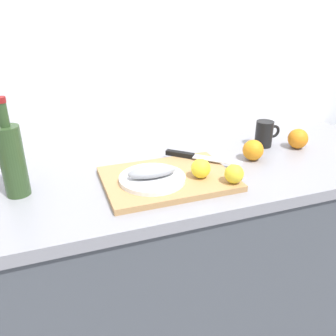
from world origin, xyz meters
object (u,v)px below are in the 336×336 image
object	(u,v)px
cutting_board	(168,179)
coffee_mug_1	(265,134)
chef_knife	(193,156)
orange_0	(298,139)
wine_bottle	(12,159)
fish_fillet	(152,171)
lemon_0	(201,168)
white_plate	(152,179)

from	to	relation	value
cutting_board	coffee_mug_1	world-z (taller)	coffee_mug_1
chef_knife	orange_0	size ratio (longest dim) A/B	2.85
cutting_board	wine_bottle	bearing A→B (deg)	170.88
fish_fillet	lemon_0	xyz separation A→B (m)	(0.16, -0.03, -0.00)
white_plate	fish_fillet	xyz separation A→B (m)	(0.00, 0.00, 0.03)
lemon_0	fish_fillet	bearing A→B (deg)	169.21
orange_0	white_plate	bearing A→B (deg)	-169.56
cutting_board	coffee_mug_1	bearing A→B (deg)	19.76
fish_fillet	lemon_0	size ratio (longest dim) A/B	2.51
white_plate	orange_0	size ratio (longest dim) A/B	2.65
white_plate	lemon_0	distance (m)	0.16
white_plate	orange_0	bearing A→B (deg)	10.44
white_plate	chef_knife	distance (m)	0.23
white_plate	chef_knife	xyz separation A→B (m)	(0.20, 0.12, 0.00)
coffee_mug_1	orange_0	distance (m)	0.14
lemon_0	coffee_mug_1	xyz separation A→B (m)	(0.39, 0.22, 0.00)
white_plate	chef_knife	size ratio (longest dim) A/B	0.93
lemon_0	cutting_board	bearing A→B (deg)	155.94
wine_bottle	orange_0	bearing A→B (deg)	1.78
cutting_board	white_plate	bearing A→B (deg)	-166.72
cutting_board	white_plate	xyz separation A→B (m)	(-0.06, -0.01, 0.02)
wine_bottle	orange_0	size ratio (longest dim) A/B	3.77
chef_knife	lemon_0	size ratio (longest dim) A/B	3.59
chef_knife	wine_bottle	size ratio (longest dim) A/B	0.76
lemon_0	wine_bottle	world-z (taller)	wine_bottle
chef_knife	coffee_mug_1	xyz separation A→B (m)	(0.35, 0.07, 0.03)
lemon_0	orange_0	size ratio (longest dim) A/B	0.79
fish_fillet	chef_knife	size ratio (longest dim) A/B	0.70
fish_fillet	wine_bottle	world-z (taller)	wine_bottle
fish_fillet	orange_0	bearing A→B (deg)	10.44
chef_knife	coffee_mug_1	size ratio (longest dim) A/B	2.08
wine_bottle	coffee_mug_1	size ratio (longest dim) A/B	2.76
lemon_0	coffee_mug_1	bearing A→B (deg)	29.34
white_plate	orange_0	world-z (taller)	orange_0
fish_fillet	chef_knife	world-z (taller)	fish_fillet
cutting_board	coffee_mug_1	size ratio (longest dim) A/B	3.83
orange_0	cutting_board	bearing A→B (deg)	-169.84
white_plate	coffee_mug_1	world-z (taller)	coffee_mug_1
wine_bottle	coffee_mug_1	world-z (taller)	wine_bottle
wine_bottle	fish_fillet	bearing A→B (deg)	-12.28
white_plate	fish_fillet	world-z (taller)	fish_fillet
cutting_board	white_plate	world-z (taller)	white_plate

